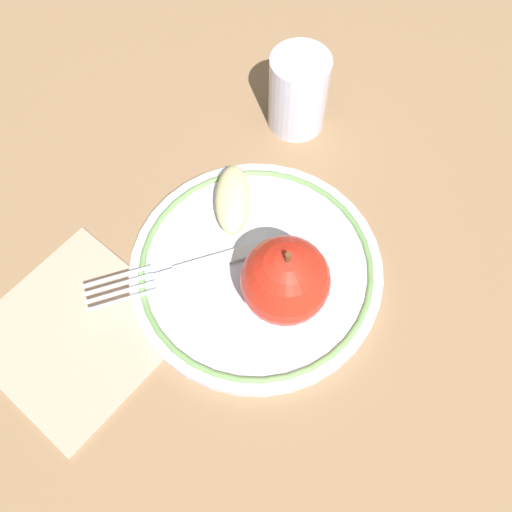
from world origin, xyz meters
name	(u,v)px	position (x,y,z in m)	size (l,w,h in m)	color
ground_plane	(271,282)	(0.00, 0.00, 0.00)	(2.00, 2.00, 0.00)	#926E4C
plate	(256,269)	(-0.01, -0.01, 0.01)	(0.23, 0.23, 0.01)	silver
apple_red_whole	(284,281)	(0.02, 0.00, 0.05)	(0.08, 0.08, 0.09)	red
apple_slice_front	(234,199)	(-0.08, 0.00, 0.03)	(0.08, 0.03, 0.02)	beige
fork	(189,268)	(-0.04, -0.06, 0.02)	(0.04, 0.18, 0.00)	silver
drinking_glass	(298,92)	(-0.16, 0.11, 0.04)	(0.06, 0.06, 0.09)	silver
napkin_folded	(76,332)	(-0.03, -0.18, 0.00)	(0.15, 0.15, 0.01)	tan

